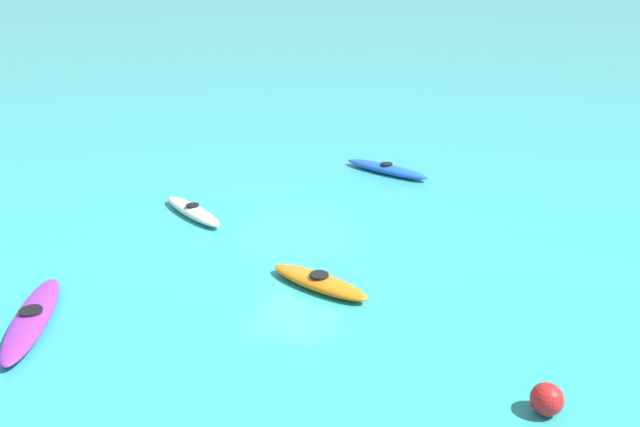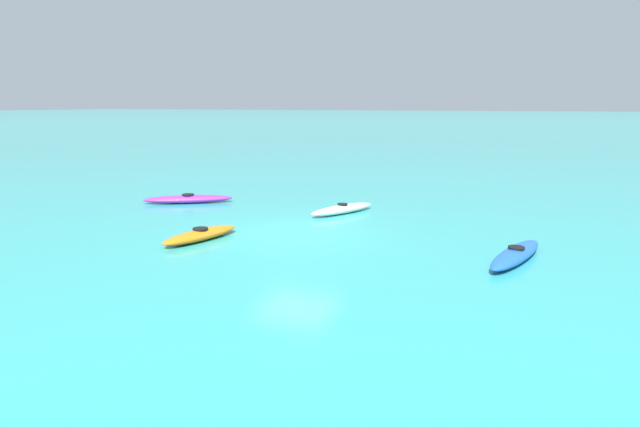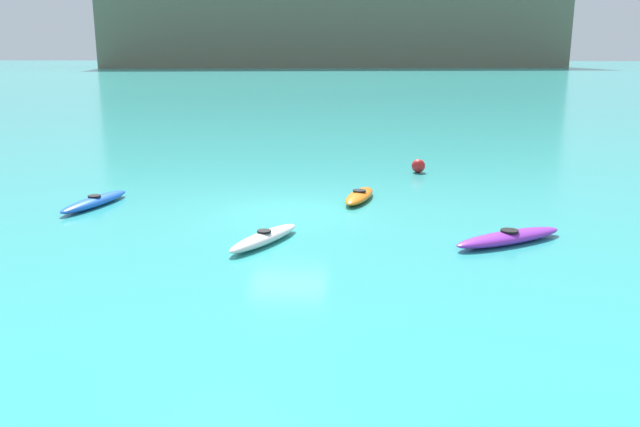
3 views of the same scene
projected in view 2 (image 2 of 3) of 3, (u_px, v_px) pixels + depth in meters
ground_plane at (296, 234)px, 16.64m from camera, size 600.00×600.00×0.00m
kayak_blue at (516, 254)px, 13.78m from camera, size 1.42×3.42×0.37m
kayak_white at (342, 209)px, 19.70m from camera, size 1.83×2.96×0.37m
kayak_purple at (188, 199)px, 21.78m from camera, size 3.41×2.56×0.37m
kayak_orange at (201, 235)px, 15.85m from camera, size 1.29×2.81×0.37m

